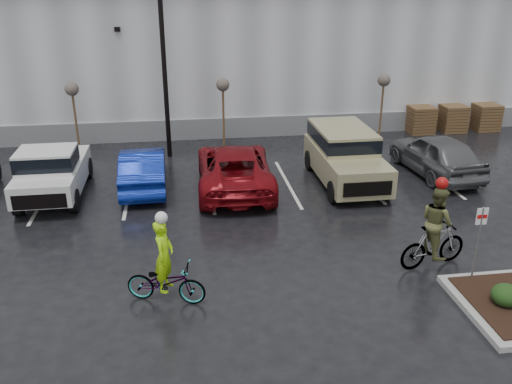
{
  "coord_description": "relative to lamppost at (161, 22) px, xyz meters",
  "views": [
    {
      "loc": [
        -3.52,
        -11.05,
        7.6
      ],
      "look_at": [
        -1.29,
        4.16,
        1.3
      ],
      "focal_mm": 38.0,
      "sensor_mm": 36.0,
      "label": 1
    }
  ],
  "objects": [
    {
      "name": "ground",
      "position": [
        4.0,
        -12.0,
        -5.69
      ],
      "size": [
        120.0,
        120.0,
        0.0
      ],
      "primitive_type": "plane",
      "color": "black",
      "rests_on": "ground"
    },
    {
      "name": "warehouse",
      "position": [
        4.0,
        9.99,
        -2.04
      ],
      "size": [
        60.5,
        15.5,
        7.2
      ],
      "color": "#AEB0B3",
      "rests_on": "ground"
    },
    {
      "name": "wooded_ridge",
      "position": [
        4.0,
        33.0,
        -2.69
      ],
      "size": [
        80.0,
        25.0,
        6.0
      ],
      "primitive_type": "cube",
      "color": "#23421B",
      "rests_on": "ground"
    },
    {
      "name": "lamppost",
      "position": [
        0.0,
        0.0,
        0.0
      ],
      "size": [
        0.5,
        1.0,
        9.22
      ],
      "color": "black",
      "rests_on": "ground"
    },
    {
      "name": "sapling_west",
      "position": [
        -4.0,
        1.0,
        -2.96
      ],
      "size": [
        0.6,
        0.6,
        3.2
      ],
      "color": "brown",
      "rests_on": "ground"
    },
    {
      "name": "sapling_mid",
      "position": [
        2.5,
        1.0,
        -2.96
      ],
      "size": [
        0.6,
        0.6,
        3.2
      ],
      "color": "brown",
      "rests_on": "ground"
    },
    {
      "name": "sapling_east",
      "position": [
        10.0,
        1.0,
        -2.96
      ],
      "size": [
        0.6,
        0.6,
        3.2
      ],
      "color": "brown",
      "rests_on": "ground"
    },
    {
      "name": "pallet_stack_a",
      "position": [
        12.5,
        2.0,
        -5.01
      ],
      "size": [
        1.2,
        1.2,
        1.35
      ],
      "primitive_type": "cube",
      "color": "brown",
      "rests_on": "ground"
    },
    {
      "name": "pallet_stack_b",
      "position": [
        14.2,
        2.0,
        -5.01
      ],
      "size": [
        1.2,
        1.2,
        1.35
      ],
      "primitive_type": "cube",
      "color": "brown",
      "rests_on": "ground"
    },
    {
      "name": "pallet_stack_c",
      "position": [
        16.0,
        2.0,
        -5.01
      ],
      "size": [
        1.2,
        1.2,
        1.35
      ],
      "primitive_type": "cube",
      "color": "brown",
      "rests_on": "ground"
    },
    {
      "name": "shrub_a",
      "position": [
        8.0,
        -13.0,
        -5.27
      ],
      "size": [
        0.7,
        0.7,
        0.52
      ],
      "primitive_type": "ellipsoid",
      "color": "black",
      "rests_on": "curb_island"
    },
    {
      "name": "fire_lane_sign",
      "position": [
        7.8,
        -11.8,
        -4.28
      ],
      "size": [
        0.3,
        0.05,
        2.2
      ],
      "color": "gray",
      "rests_on": "ground"
    },
    {
      "name": "pickup_white",
      "position": [
        -4.08,
        -3.73,
        -4.71
      ],
      "size": [
        2.1,
        5.2,
        1.96
      ],
      "primitive_type": null,
      "color": "silver",
      "rests_on": "ground"
    },
    {
      "name": "car_blue",
      "position": [
        -0.94,
        -3.59,
        -4.93
      ],
      "size": [
        1.7,
        4.62,
        1.51
      ],
      "primitive_type": "imported",
      "rotation": [
        0.0,
        0.0,
        3.16
      ],
      "color": "navy",
      "rests_on": "ground"
    },
    {
      "name": "car_red",
      "position": [
        2.43,
        -4.14,
        -4.88
      ],
      "size": [
        2.94,
        5.92,
        1.61
      ],
      "primitive_type": "imported",
      "rotation": [
        0.0,
        0.0,
        3.1
      ],
      "color": "maroon",
      "rests_on": "ground"
    },
    {
      "name": "suv_tan",
      "position": [
        6.68,
        -4.26,
        -4.66
      ],
      "size": [
        2.2,
        5.1,
        2.06
      ],
      "primitive_type": null,
      "color": "tan",
      "rests_on": "ground"
    },
    {
      "name": "car_grey",
      "position": [
        10.55,
        -3.81,
        -4.85
      ],
      "size": [
        2.41,
        5.06,
        1.67
      ],
      "primitive_type": "imported",
      "rotation": [
        0.0,
        0.0,
        3.23
      ],
      "color": "slate",
      "rests_on": "ground"
    },
    {
      "name": "cyclist_hivis",
      "position": [
        -0.05,
        -11.43,
        -4.94
      ],
      "size": [
        2.11,
        1.28,
        2.42
      ],
      "rotation": [
        0.0,
        0.0,
        1.26
      ],
      "color": "#3F3F44",
      "rests_on": "ground"
    },
    {
      "name": "cyclist_olive",
      "position": [
        7.2,
        -10.73,
        -4.75
      ],
      "size": [
        2.1,
        1.06,
        2.62
      ],
      "rotation": [
        0.0,
        0.0,
        1.8
      ],
      "color": "#3F3F44",
      "rests_on": "ground"
    }
  ]
}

